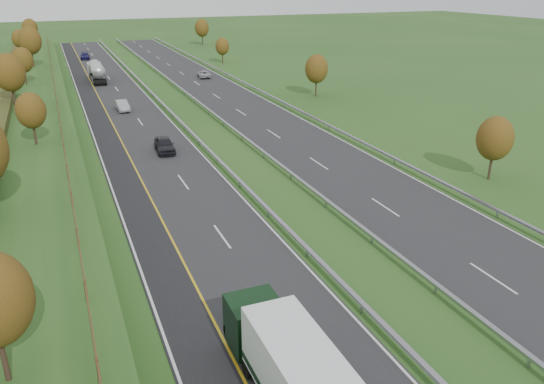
{
  "coord_description": "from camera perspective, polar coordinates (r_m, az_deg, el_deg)",
  "views": [
    {
      "loc": [
        -8.51,
        -10.36,
        17.48
      ],
      "look_at": [
        5.87,
        24.67,
        2.2
      ],
      "focal_mm": 35.0,
      "sensor_mm": 36.0,
      "label": 1
    }
  ],
  "objects": [
    {
      "name": "car_oncoming",
      "position": [
        103.63,
        -7.33,
        12.48
      ],
      "size": [
        2.81,
        4.99,
        1.32
      ],
      "primitive_type": "imported",
      "rotation": [
        0.0,
        0.0,
        3.01
      ],
      "color": "#AEAEB3",
      "rests_on": "far_carriageway"
    },
    {
      "name": "near_carriageway",
      "position": [
        73.0,
        -15.1,
        7.38
      ],
      "size": [
        10.5,
        200.0,
        0.04
      ],
      "primitive_type": "cube",
      "color": "#242427",
      "rests_on": "ground"
    },
    {
      "name": "trees_far",
      "position": [
        107.51,
        -1.32,
        14.9
      ],
      "size": [
        8.45,
        118.6,
        7.12
      ],
      "color": "#2D2116",
      "rests_on": "ground"
    },
    {
      "name": "hedge_left",
      "position": [
        72.22,
        -27.21,
        7.63
      ],
      "size": [
        2.2,
        180.0,
        1.1
      ],
      "primitive_type": "cube",
      "color": "#303A17",
      "rests_on": "embankment_left"
    },
    {
      "name": "embankment_left",
      "position": [
        72.41,
        -25.43,
        6.69
      ],
      "size": [
        12.0,
        200.0,
        2.0
      ],
      "primitive_type": "cube",
      "color": "#264D1B",
      "rests_on": "ground"
    },
    {
      "name": "trees_left",
      "position": [
        68.03,
        -25.94,
        10.41
      ],
      "size": [
        6.64,
        164.3,
        7.66
      ],
      "color": "#2D2116",
      "rests_on": "embankment_left"
    },
    {
      "name": "far_carriageway",
      "position": [
        76.69,
        -2.72,
        8.79
      ],
      "size": [
        10.5,
        200.0,
        0.04
      ],
      "primitive_type": "cube",
      "color": "#242427",
      "rests_on": "ground"
    },
    {
      "name": "median_barrier_near",
      "position": [
        73.74,
        -10.73,
        8.37
      ],
      "size": [
        0.32,
        200.0,
        0.71
      ],
      "color": "gray",
      "rests_on": "ground"
    },
    {
      "name": "car_small_far",
      "position": [
        134.55,
        -19.48,
        13.64
      ],
      "size": [
        2.38,
        5.1,
        1.44
      ],
      "primitive_type": "imported",
      "rotation": [
        0.0,
        0.0,
        -0.07
      ],
      "color": "#181749",
      "rests_on": "near_carriageway"
    },
    {
      "name": "fence_left",
      "position": [
        71.49,
        -22.06,
        8.47
      ],
      "size": [
        0.12,
        189.06,
        1.2
      ],
      "color": "#422B19",
      "rests_on": "embankment_left"
    },
    {
      "name": "ground",
      "position": [
        69.65,
        -7.95,
        7.23
      ],
      "size": [
        400.0,
        400.0,
        0.0
      ],
      "primitive_type": "plane",
      "color": "#264D1B",
      "rests_on": "ground"
    },
    {
      "name": "car_dark_near",
      "position": [
        58.55,
        -11.49,
        5.01
      ],
      "size": [
        2.15,
        4.77,
        1.59
      ],
      "primitive_type": "imported",
      "rotation": [
        0.0,
        0.0,
        -0.06
      ],
      "color": "black",
      "rests_on": "near_carriageway"
    },
    {
      "name": "median_barrier_far",
      "position": [
        74.89,
        -6.88,
        8.8
      ],
      "size": [
        0.32,
        200.0,
        0.71
      ],
      "color": "gray",
      "rests_on": "ground"
    },
    {
      "name": "hard_shoulder",
      "position": [
        72.65,
        -18.03,
        6.99
      ],
      "size": [
        3.0,
        200.0,
        0.04
      ],
      "primitive_type": "cube",
      "color": "black",
      "rests_on": "ground"
    },
    {
      "name": "outer_barrier_far",
      "position": [
        78.64,
        1.31,
        9.59
      ],
      "size": [
        0.32,
        200.0,
        0.71
      ],
      "color": "gray",
      "rests_on": "ground"
    },
    {
      "name": "car_silver_mid",
      "position": [
        79.04,
        -15.84,
        8.95
      ],
      "size": [
        1.8,
        4.51,
        1.46
      ],
      "primitive_type": "imported",
      "rotation": [
        0.0,
        0.0,
        0.06
      ],
      "color": "#99999D",
      "rests_on": "near_carriageway"
    },
    {
      "name": "lane_markings",
      "position": [
        73.89,
        -10.14,
        7.99
      ],
      "size": [
        26.75,
        200.0,
        0.01
      ],
      "color": "silver",
      "rests_on": "near_carriageway"
    },
    {
      "name": "road_tanker",
      "position": [
        104.19,
        -18.35,
        12.28
      ],
      "size": [
        2.4,
        11.22,
        3.46
      ],
      "color": "silver",
      "rests_on": "near_carriageway"
    }
  ]
}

